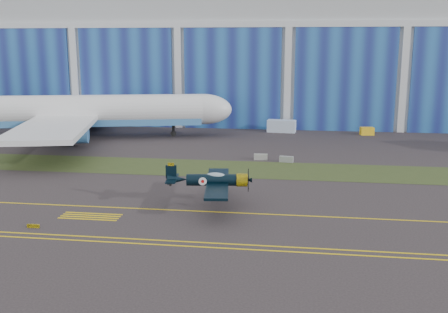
# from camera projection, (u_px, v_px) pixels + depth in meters

# --- Properties ---
(ground) EXTENTS (260.00, 260.00, 0.00)m
(ground) POSITION_uv_depth(u_px,v_px,m) (276.00, 200.00, 57.34)
(ground) COLOR #352E2F
(ground) RESTS_ON ground
(grass_median) EXTENTS (260.00, 10.00, 0.02)m
(grass_median) POSITION_uv_depth(u_px,v_px,m) (280.00, 170.00, 70.89)
(grass_median) COLOR #475128
(grass_median) RESTS_ON ground
(hangar) EXTENTS (220.00, 45.70, 30.00)m
(hangar) POSITION_uv_depth(u_px,v_px,m) (290.00, 52.00, 123.72)
(hangar) COLOR silver
(hangar) RESTS_ON ground
(taxiway_centreline) EXTENTS (200.00, 0.20, 0.02)m
(taxiway_centreline) POSITION_uv_depth(u_px,v_px,m) (274.00, 214.00, 52.49)
(taxiway_centreline) COLOR yellow
(taxiway_centreline) RESTS_ON ground
(edge_line_near) EXTENTS (80.00, 0.20, 0.02)m
(edge_line_near) POSITION_uv_depth(u_px,v_px,m) (268.00, 251.00, 43.29)
(edge_line_near) COLOR yellow
(edge_line_near) RESTS_ON ground
(edge_line_far) EXTENTS (80.00, 0.20, 0.02)m
(edge_line_far) POSITION_uv_depth(u_px,v_px,m) (269.00, 246.00, 44.26)
(edge_line_far) COLOR yellow
(edge_line_far) RESTS_ON ground
(hold_short_ladder) EXTENTS (6.00, 2.40, 0.02)m
(hold_short_ladder) POSITION_uv_depth(u_px,v_px,m) (91.00, 216.00, 51.94)
(hold_short_ladder) COLOR yellow
(hold_short_ladder) RESTS_ON ground
(guard_board_left) EXTENTS (1.20, 0.15, 0.35)m
(guard_board_left) POSITION_uv_depth(u_px,v_px,m) (33.00, 226.00, 48.67)
(guard_board_left) COLOR yellow
(guard_board_left) RESTS_ON ground
(warbird) EXTENTS (11.50, 13.30, 3.60)m
(warbird) POSITION_uv_depth(u_px,v_px,m) (212.00, 180.00, 54.66)
(warbird) COLOR black
(warbird) RESTS_ON ground
(jetliner) EXTENTS (74.80, 67.70, 22.23)m
(jetliner) POSITION_uv_depth(u_px,v_px,m) (73.00, 77.00, 93.24)
(jetliner) COLOR white
(jetliner) RESTS_ON ground
(shipping_container) EXTENTS (5.64, 2.73, 2.36)m
(shipping_container) POSITION_uv_depth(u_px,v_px,m) (282.00, 126.00, 101.76)
(shipping_container) COLOR silver
(shipping_container) RESTS_ON ground
(tug) EXTENTS (2.66, 1.87, 1.44)m
(tug) POSITION_uv_depth(u_px,v_px,m) (367.00, 131.00, 98.72)
(tug) COLOR yellow
(tug) RESTS_ON ground
(barrier_a) EXTENTS (2.03, 0.70, 0.90)m
(barrier_a) POSITION_uv_depth(u_px,v_px,m) (261.00, 157.00, 77.30)
(barrier_a) COLOR gray
(barrier_a) RESTS_ON ground
(barrier_b) EXTENTS (2.07, 0.92, 0.90)m
(barrier_b) POSITION_uv_depth(u_px,v_px,m) (286.00, 159.00, 75.70)
(barrier_b) COLOR gray
(barrier_b) RESTS_ON ground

